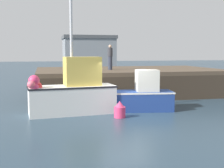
% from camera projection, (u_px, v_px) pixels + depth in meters
% --- Properties ---
extents(ground, '(120.00, 160.00, 0.10)m').
position_uv_depth(ground, '(125.00, 114.00, 14.63)').
color(ground, '#283D4C').
extents(pier, '(12.76, 7.53, 1.77)m').
position_uv_depth(pier, '(130.00, 74.00, 20.86)').
color(pier, brown).
rests_on(pier, ground).
extents(fishing_boat_near_left, '(4.27, 1.90, 5.66)m').
position_uv_depth(fishing_boat_near_left, '(73.00, 92.00, 14.38)').
color(fishing_boat_near_left, silver).
rests_on(fishing_boat_near_left, ground).
extents(fishing_boat_near_right, '(3.62, 1.79, 2.08)m').
position_uv_depth(fishing_boat_near_right, '(140.00, 96.00, 15.20)').
color(fishing_boat_near_right, navy).
rests_on(fishing_boat_near_right, ground).
extents(dockworker, '(0.34, 0.34, 1.69)m').
position_uv_depth(dockworker, '(110.00, 57.00, 20.22)').
color(dockworker, '#2D3342').
rests_on(dockworker, pier).
extents(warehouse, '(8.03, 6.63, 5.45)m').
position_uv_depth(warehouse, '(88.00, 53.00, 47.31)').
color(warehouse, gray).
rests_on(warehouse, ground).
extents(mooring_buoy_foreground, '(0.53, 0.53, 0.76)m').
position_uv_depth(mooring_buoy_foreground, '(120.00, 110.00, 13.60)').
color(mooring_buoy_foreground, '#DB3866').
rests_on(mooring_buoy_foreground, ground).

